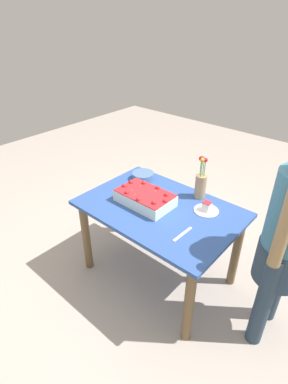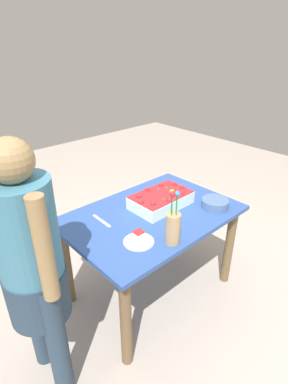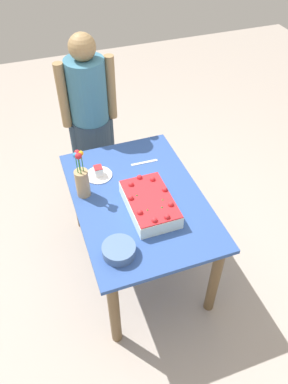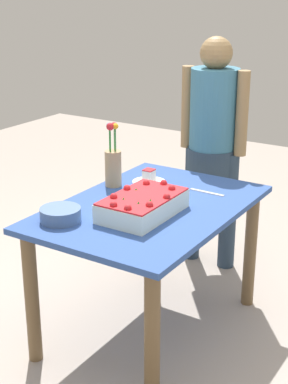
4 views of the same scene
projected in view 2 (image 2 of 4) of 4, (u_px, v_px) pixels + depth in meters
name	position (u px, v px, depth m)	size (l,w,h in m)	color
ground_plane	(151.00, 289.00, 2.47)	(8.00, 8.00, 0.00)	#ACA094
dining_table	(152.00, 228.00, 2.20)	(1.23, 0.84, 0.73)	#2F4F96
sheet_cake	(161.00, 199.00, 2.22)	(0.44, 0.28, 0.12)	white
serving_plate_with_slice	(139.00, 239.00, 1.82)	(0.19, 0.19, 0.08)	white
cake_knife	(102.00, 221.00, 2.05)	(0.20, 0.02, 0.00)	silver
flower_vase	(173.00, 225.00, 1.77)	(0.09, 0.09, 0.36)	tan
fruit_bowl	(215.00, 204.00, 2.20)	(0.20, 0.20, 0.07)	#4D6B99
person_standing	(32.00, 263.00, 1.47)	(0.31, 0.45, 1.49)	#283B4E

